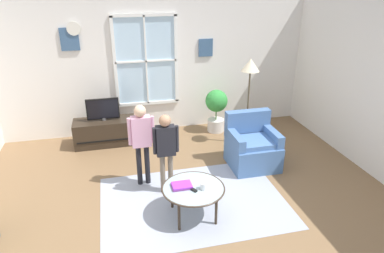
% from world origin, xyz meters
% --- Properties ---
extents(ground_plane, '(6.55, 5.83, 0.02)m').
position_xyz_m(ground_plane, '(0.00, 0.00, -0.01)').
color(ground_plane, brown).
extents(back_wall, '(5.95, 0.17, 2.63)m').
position_xyz_m(back_wall, '(-0.01, 2.67, 1.32)').
color(back_wall, silver).
rests_on(back_wall, ground_plane).
extents(area_rug, '(2.54, 1.81, 0.01)m').
position_xyz_m(area_rug, '(0.06, -0.04, 0.00)').
color(area_rug, '#999EAD').
rests_on(area_rug, ground_plane).
extents(tv_stand, '(1.12, 0.48, 0.48)m').
position_xyz_m(tv_stand, '(-1.10, 2.14, 0.24)').
color(tv_stand, '#2D2319').
rests_on(tv_stand, ground_plane).
extents(television, '(0.58, 0.08, 0.42)m').
position_xyz_m(television, '(-1.10, 2.14, 0.70)').
color(television, '#4C4C4C').
rests_on(television, tv_stand).
extents(armchair, '(0.76, 0.74, 0.87)m').
position_xyz_m(armchair, '(1.25, 0.76, 0.33)').
color(armchair, '#476B9E').
rests_on(armchair, ground_plane).
extents(coffee_table, '(0.81, 0.81, 0.44)m').
position_xyz_m(coffee_table, '(-0.01, -0.34, 0.41)').
color(coffee_table, '#99B2B7').
rests_on(coffee_table, ground_plane).
extents(book_stack, '(0.26, 0.19, 0.04)m').
position_xyz_m(book_stack, '(-0.15, -0.29, 0.45)').
color(book_stack, '#7A3A86').
rests_on(book_stack, coffee_table).
extents(cup, '(0.09, 0.09, 0.09)m').
position_xyz_m(cup, '(0.11, -0.40, 0.48)').
color(cup, white).
rests_on(cup, coffee_table).
extents(remote_near_books, '(0.10, 0.14, 0.02)m').
position_xyz_m(remote_near_books, '(-0.03, -0.39, 0.44)').
color(remote_near_books, black).
rests_on(remote_near_books, coffee_table).
extents(person_black_shirt, '(0.36, 0.17, 1.21)m').
position_xyz_m(person_black_shirt, '(-0.25, 0.30, 0.76)').
color(person_black_shirt, '#726656').
rests_on(person_black_shirt, ground_plane).
extents(person_pink_shirt, '(0.38, 0.17, 1.27)m').
position_xyz_m(person_pink_shirt, '(-0.55, 0.59, 0.79)').
color(person_pink_shirt, black).
rests_on(person_pink_shirt, ground_plane).
extents(potted_plant_by_window, '(0.44, 0.44, 0.87)m').
position_xyz_m(potted_plant_by_window, '(1.09, 2.23, 0.52)').
color(potted_plant_by_window, silver).
rests_on(potted_plant_by_window, ground_plane).
extents(floor_lamp, '(0.32, 0.32, 1.61)m').
position_xyz_m(floor_lamp, '(1.48, 1.56, 1.34)').
color(floor_lamp, black).
rests_on(floor_lamp, ground_plane).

